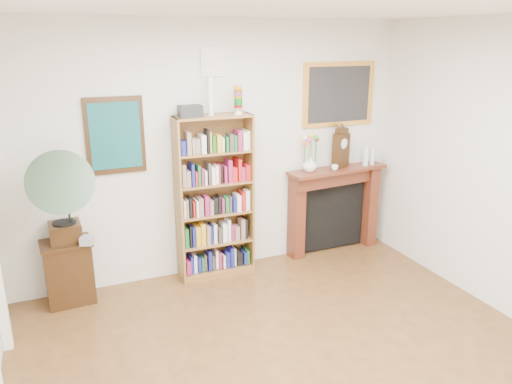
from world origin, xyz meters
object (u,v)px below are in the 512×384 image
at_px(side_cabinet, 69,272).
at_px(flower_vase, 310,164).
at_px(cd_stack, 87,240).
at_px(teacup, 335,168).
at_px(mantel_clock, 341,148).
at_px(fireplace, 333,202).
at_px(bookshelf, 215,189).
at_px(bottle_right, 372,157).
at_px(bottle_left, 366,156).
at_px(gramophone, 60,192).

height_order(side_cabinet, flower_vase, flower_vase).
relative_size(cd_stack, teacup, 1.46).
xyz_separation_m(mantel_clock, teacup, (-0.15, -0.11, -0.20)).
relative_size(fireplace, cd_stack, 10.90).
height_order(bookshelf, mantel_clock, bookshelf).
relative_size(mantel_clock, teacup, 5.78).
bearing_deg(mantel_clock, bookshelf, 159.75).
relative_size(fireplace, bottle_right, 6.54).
xyz_separation_m(bookshelf, flower_vase, (1.18, 0.02, 0.16)).
bearing_deg(bottle_left, gramophone, -177.43).
height_order(mantel_clock, bottle_right, mantel_clock).
xyz_separation_m(mantel_clock, bottle_right, (0.43, -0.05, -0.13)).
bearing_deg(cd_stack, mantel_clock, 4.44).
height_order(bookshelf, flower_vase, bookshelf).
relative_size(bookshelf, bottle_right, 10.46).
relative_size(flower_vase, teacup, 2.12).
xyz_separation_m(fireplace, bottle_right, (0.49, -0.06, 0.55)).
bearing_deg(fireplace, bottle_right, -12.58).
bearing_deg(bottle_left, fireplace, 168.33).
bearing_deg(bottle_left, mantel_clock, 168.52).
relative_size(side_cabinet, gramophone, 0.68).
relative_size(mantel_clock, flower_vase, 2.72).
height_order(gramophone, cd_stack, gramophone).
xyz_separation_m(cd_stack, bottle_left, (3.33, 0.17, 0.50)).
relative_size(side_cabinet, bottle_left, 2.76).
height_order(gramophone, flower_vase, gramophone).
xyz_separation_m(bookshelf, bottle_right, (2.06, 0.01, 0.17)).
bearing_deg(fireplace, bookshelf, 177.59).
distance_m(side_cabinet, teacup, 3.16).
bearing_deg(bottle_right, cd_stack, -176.95).
distance_m(cd_stack, bottle_right, 3.47).
xyz_separation_m(cd_stack, bottle_right, (3.43, 0.18, 0.48)).
relative_size(bookshelf, teacup, 25.42).
distance_m(side_cabinet, gramophone, 0.89).
bearing_deg(flower_vase, mantel_clock, 5.49).
height_order(flower_vase, bottle_right, bottle_right).
height_order(gramophone, bottle_left, gramophone).
bearing_deg(bottle_right, mantel_clock, 173.28).
bearing_deg(flower_vase, gramophone, -176.25).
distance_m(bottle_left, bottle_right, 0.11).
xyz_separation_m(flower_vase, bottle_left, (0.77, -0.02, 0.03)).
bearing_deg(cd_stack, bottle_left, 2.89).
bearing_deg(side_cabinet, gramophone, -89.19).
distance_m(side_cabinet, bottle_right, 3.73).
xyz_separation_m(side_cabinet, cd_stack, (0.20, -0.15, 0.37)).
height_order(fireplace, gramophone, gramophone).
xyz_separation_m(fireplace, mantel_clock, (0.06, -0.01, 0.68)).
height_order(side_cabinet, cd_stack, cd_stack).
height_order(side_cabinet, mantel_clock, mantel_clock).
xyz_separation_m(bottle_left, bottle_right, (0.11, 0.01, -0.02)).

